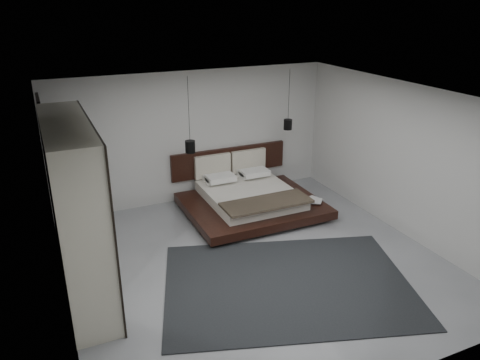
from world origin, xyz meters
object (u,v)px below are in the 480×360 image
rug (288,284)px  bed (249,197)px  wardrobe (77,212)px  lattice_screen (49,169)px  pendant_left (190,147)px  pendant_right (288,124)px

rug → bed: bearing=77.1°
bed → wardrobe: size_ratio=1.00×
lattice_screen → bed: size_ratio=0.97×
wardrobe → pendant_left: bearing=40.0°
lattice_screen → wardrobe: wardrobe is taller
pendant_left → lattice_screen: bearing=177.3°
rug → wardrobe: bearing=158.3°
bed → pendant_right: size_ratio=2.10×
pendant_left → rug: bearing=-81.2°
lattice_screen → rug: size_ratio=0.69×
pendant_left → pendant_right: size_ratio=1.18×
bed → pendant_right: bearing=20.6°
lattice_screen → bed: (3.74, -0.54, -1.02)m
wardrobe → rug: size_ratio=0.71×
lattice_screen → bed: bearing=-8.2°
rug → pendant_left: bearing=98.8°
lattice_screen → rug: 4.69m
bed → lattice_screen: bearing=171.8°
bed → rug: 2.80m
pendant_right → rug: 3.93m
lattice_screen → pendant_right: 4.86m
lattice_screen → pendant_left: size_ratio=1.72×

